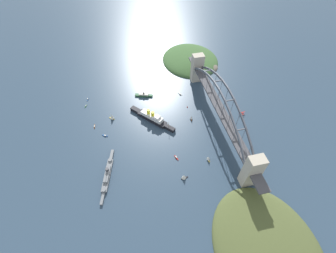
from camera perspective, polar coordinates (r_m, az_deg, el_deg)
ground_plane at (r=379.40m, az=11.91°, el=1.31°), size 1400.00×1400.00×0.00m
harbor_arch_bridge at (r=358.51m, az=12.65°, el=4.45°), size 281.19×20.10×68.03m
headland_west_shore at (r=303.07m, az=24.07°, el=-26.64°), size 148.54×116.80×25.00m
headland_east_shore at (r=504.65m, az=5.75°, el=15.98°), size 127.64×115.19×25.13m
ocean_liner at (r=369.72m, az=-4.03°, el=2.23°), size 69.56×62.95×19.25m
naval_cruiser at (r=322.43m, az=-14.82°, el=-11.45°), size 79.39×23.41×16.12m
harbor_ferry_steamer at (r=414.82m, az=-6.07°, el=7.80°), size 14.64×31.55×8.11m
seaplane_taxiing_near_bridge at (r=399.57m, az=17.90°, el=3.11°), size 7.24×11.14×4.96m
small_boat_0 at (r=328.08m, az=2.09°, el=-7.72°), size 9.16×4.18×2.30m
small_boat_1 at (r=373.38m, az=5.84°, el=2.27°), size 8.16×5.19×8.47m
small_boat_2 at (r=381.56m, az=-13.76°, el=2.41°), size 8.76×9.47×11.87m
small_boat_3 at (r=328.26m, az=10.05°, el=-7.76°), size 8.28×4.87×8.86m
small_boat_4 at (r=381.04m, az=-17.80°, el=0.02°), size 9.29×2.12×2.24m
small_boat_5 at (r=419.04m, az=-19.75°, el=4.83°), size 7.16×4.23×2.02m
small_boat_6 at (r=430.62m, az=-19.30°, el=6.41°), size 8.20×3.37×2.21m
small_boat_7 at (r=309.50m, az=3.99°, el=-12.36°), size 6.27×10.12×8.85m
small_boat_8 at (r=364.22m, az=-15.38°, el=-2.19°), size 6.07×8.94×1.86m
small_boat_9 at (r=417.65m, az=3.05°, el=8.07°), size 9.15×5.32×2.19m
channel_marker_buoy at (r=394.16m, az=4.81°, el=4.94°), size 2.20×2.20×2.75m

